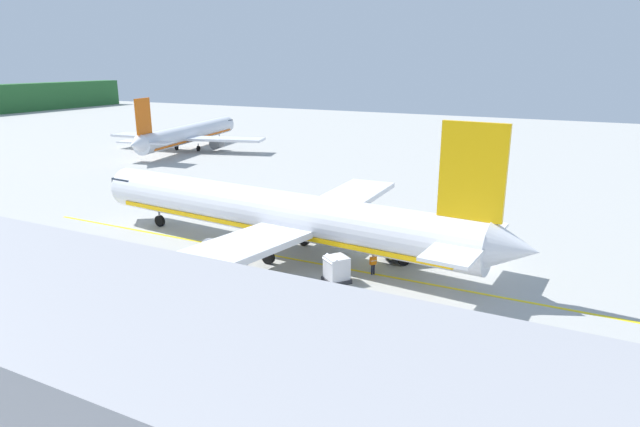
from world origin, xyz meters
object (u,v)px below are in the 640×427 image
cargo_container_mid (190,304)px  crew_loader_left (412,311)px  airliner_mid_apron (189,134)px  service_truck_fuel (417,242)px  crew_marshaller (373,263)px  cargo_container_near (274,332)px  airliner_foreground (277,214)px  cargo_container_far (336,269)px

cargo_container_mid → crew_loader_left: (5.31, -12.74, 0.07)m
airliner_mid_apron → service_truck_fuel: airliner_mid_apron is taller
airliner_mid_apron → crew_marshaller: airliner_mid_apron is taller
crew_loader_left → cargo_container_near: bearing=133.9°
airliner_foreground → service_truck_fuel: (3.73, -10.95, -1.93)m
airliner_foreground → crew_marshaller: airliner_foreground is taller
airliner_foreground → cargo_container_mid: bearing=-173.8°
airliner_mid_apron → crew_marshaller: 65.74m
service_truck_fuel → crew_marshaller: 5.11m
service_truck_fuel → crew_loader_left: bearing=-164.3°
airliner_foreground → crew_marshaller: size_ratio=25.63×
airliner_mid_apron → cargo_container_near: (-53.11, -50.68, -1.92)m
service_truck_fuel → cargo_container_mid: bearing=150.1°
cargo_container_near → crew_marshaller: size_ratio=1.45×
airliner_foreground → cargo_container_mid: airliner_foreground is taller
crew_marshaller → airliner_mid_apron: bearing=51.9°
airliner_foreground → airliner_mid_apron: 58.23m
airliner_mid_apron → cargo_container_mid: size_ratio=17.48×
airliner_foreground → cargo_container_near: size_ratio=17.69×
cargo_container_near → cargo_container_mid: size_ratio=1.17×
cargo_container_mid → crew_marshaller: size_ratio=1.24×
crew_loader_left → cargo_container_mid: bearing=112.6°
cargo_container_mid → service_truck_fuel: bearing=-29.9°
airliner_mid_apron → cargo_container_far: bearing=-130.8°
service_truck_fuel → crew_marshaller: (-4.69, 1.95, -0.51)m
cargo_container_mid → crew_loader_left: bearing=-67.4°
crew_marshaller → crew_loader_left: bearing=-142.2°
service_truck_fuel → cargo_container_mid: (-16.63, 9.54, -0.51)m
airliner_mid_apron → cargo_container_far: size_ratio=14.86×
cargo_container_far → crew_loader_left: bearing=-120.0°
service_truck_fuel → cargo_container_far: size_ratio=2.35×
airliner_foreground → cargo_container_mid: size_ratio=20.65×
cargo_container_mid → cargo_container_far: bearing=-31.4°
airliner_foreground → service_truck_fuel: airliner_foreground is taller
airliner_foreground → crew_loader_left: airliner_foreground is taller
cargo_container_near → crew_loader_left: size_ratio=1.36×
cargo_container_near → cargo_container_mid: (0.65, 6.55, -0.01)m
airliner_mid_apron → cargo_container_far: (-43.10, -49.85, -1.90)m
crew_loader_left → airliner_foreground: bearing=61.8°
airliner_foreground → airliner_mid_apron: (39.56, 42.72, -0.50)m
airliner_foreground → cargo_container_far: bearing=-116.4°
cargo_container_far → crew_marshaller: bearing=-36.1°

